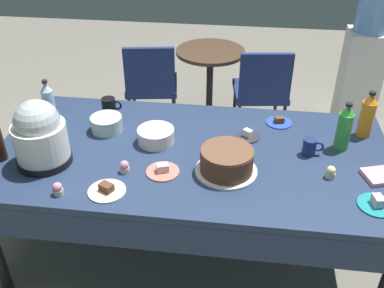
{
  "coord_description": "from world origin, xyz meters",
  "views": [
    {
      "loc": [
        0.26,
        -2.01,
        2.13
      ],
      "look_at": [
        0.0,
        0.0,
        0.8
      ],
      "focal_mm": 41.27,
      "sensor_mm": 36.0,
      "label": 1
    }
  ],
  "objects_px": {
    "dessert_plate_cobalt": "(279,122)",
    "dessert_plate_coral": "(163,170)",
    "cupcake_mint": "(58,189)",
    "maroon_chair_right": "(262,88)",
    "dessert_plate_teal": "(377,204)",
    "coffee_mug_black": "(109,105)",
    "round_cafe_table": "(210,74)",
    "ceramic_snack_bowl": "(156,136)",
    "dessert_plate_cream": "(107,190)",
    "cupcake_berry": "(125,167)",
    "soda_bottle_water": "(49,102)",
    "coffee_mug_navy": "(310,147)",
    "dessert_plate_charcoal": "(248,136)",
    "soda_bottle_lime_soda": "(344,128)",
    "maroon_chair_left": "(151,82)",
    "water_cooler": "(362,66)",
    "cupcake_vanilla": "(331,172)",
    "potluck_table": "(192,161)",
    "frosted_layer_cake": "(227,161)",
    "slow_cooker": "(40,135)",
    "glass_salad_bowl": "(107,124)",
    "soda_bottle_orange_juice": "(367,116)"
  },
  "relations": [
    {
      "from": "glass_salad_bowl",
      "to": "dessert_plate_cream",
      "type": "distance_m",
      "value": 0.59
    },
    {
      "from": "dessert_plate_teal",
      "to": "coffee_mug_black",
      "type": "distance_m",
      "value": 1.66
    },
    {
      "from": "dessert_plate_coral",
      "to": "dessert_plate_charcoal",
      "type": "bearing_deg",
      "value": 42.92
    },
    {
      "from": "dessert_plate_cobalt",
      "to": "coffee_mug_navy",
      "type": "bearing_deg",
      "value": -64.53
    },
    {
      "from": "dessert_plate_cobalt",
      "to": "dessert_plate_coral",
      "type": "xyz_separation_m",
      "value": [
        -0.62,
        -0.59,
        0.0
      ]
    },
    {
      "from": "ceramic_snack_bowl",
      "to": "round_cafe_table",
      "type": "distance_m",
      "value": 1.58
    },
    {
      "from": "cupcake_berry",
      "to": "soda_bottle_orange_juice",
      "type": "bearing_deg",
      "value": 22.47
    },
    {
      "from": "soda_bottle_water",
      "to": "frosted_layer_cake",
      "type": "bearing_deg",
      "value": -19.82
    },
    {
      "from": "soda_bottle_lime_soda",
      "to": "soda_bottle_water",
      "type": "relative_size",
      "value": 1.06
    },
    {
      "from": "dessert_plate_teal",
      "to": "cupcake_mint",
      "type": "relative_size",
      "value": 2.64
    },
    {
      "from": "coffee_mug_navy",
      "to": "maroon_chair_left",
      "type": "relative_size",
      "value": 0.14
    },
    {
      "from": "cupcake_berry",
      "to": "maroon_chair_right",
      "type": "bearing_deg",
      "value": 65.76
    },
    {
      "from": "slow_cooker",
      "to": "dessert_plate_cobalt",
      "type": "height_order",
      "value": "slow_cooker"
    },
    {
      "from": "soda_bottle_water",
      "to": "water_cooler",
      "type": "xyz_separation_m",
      "value": [
        2.19,
        1.51,
        -0.28
      ]
    },
    {
      "from": "frosted_layer_cake",
      "to": "water_cooler",
      "type": "bearing_deg",
      "value": 60.73
    },
    {
      "from": "coffee_mug_navy",
      "to": "coffee_mug_black",
      "type": "bearing_deg",
      "value": 165.4
    },
    {
      "from": "potluck_table",
      "to": "glass_salad_bowl",
      "type": "distance_m",
      "value": 0.57
    },
    {
      "from": "cupcake_berry",
      "to": "maroon_chair_left",
      "type": "distance_m",
      "value": 1.67
    },
    {
      "from": "dessert_plate_teal",
      "to": "coffee_mug_black",
      "type": "height_order",
      "value": "coffee_mug_black"
    },
    {
      "from": "round_cafe_table",
      "to": "coffee_mug_black",
      "type": "bearing_deg",
      "value": -113.16
    },
    {
      "from": "potluck_table",
      "to": "dessert_plate_coral",
      "type": "xyz_separation_m",
      "value": [
        -0.13,
        -0.21,
        0.07
      ]
    },
    {
      "from": "soda_bottle_orange_juice",
      "to": "glass_salad_bowl",
      "type": "bearing_deg",
      "value": -174.6
    },
    {
      "from": "soda_bottle_water",
      "to": "potluck_table",
      "type": "bearing_deg",
      "value": -14.7
    },
    {
      "from": "potluck_table",
      "to": "dessert_plate_charcoal",
      "type": "distance_m",
      "value": 0.36
    },
    {
      "from": "dessert_plate_charcoal",
      "to": "ceramic_snack_bowl",
      "type": "bearing_deg",
      "value": -167.06
    },
    {
      "from": "potluck_table",
      "to": "dessert_plate_teal",
      "type": "xyz_separation_m",
      "value": [
        0.92,
        -0.34,
        0.08
      ]
    },
    {
      "from": "slow_cooker",
      "to": "soda_bottle_lime_soda",
      "type": "distance_m",
      "value": 1.63
    },
    {
      "from": "cupcake_mint",
      "to": "maroon_chair_right",
      "type": "bearing_deg",
      "value": 61.39
    },
    {
      "from": "slow_cooker",
      "to": "glass_salad_bowl",
      "type": "distance_m",
      "value": 0.45
    },
    {
      "from": "soda_bottle_lime_soda",
      "to": "dessert_plate_charcoal",
      "type": "bearing_deg",
      "value": 175.14
    },
    {
      "from": "dessert_plate_cream",
      "to": "cupcake_berry",
      "type": "relative_size",
      "value": 2.77
    },
    {
      "from": "ceramic_snack_bowl",
      "to": "coffee_mug_navy",
      "type": "relative_size",
      "value": 1.82
    },
    {
      "from": "dessert_plate_charcoal",
      "to": "cupcake_mint",
      "type": "bearing_deg",
      "value": -144.55
    },
    {
      "from": "cupcake_berry",
      "to": "ceramic_snack_bowl",
      "type": "bearing_deg",
      "value": 70.83
    },
    {
      "from": "ceramic_snack_bowl",
      "to": "round_cafe_table",
      "type": "xyz_separation_m",
      "value": [
        0.17,
        1.55,
        -0.29
      ]
    },
    {
      "from": "cupcake_berry",
      "to": "soda_bottle_water",
      "type": "height_order",
      "value": "soda_bottle_water"
    },
    {
      "from": "ceramic_snack_bowl",
      "to": "dessert_plate_teal",
      "type": "relative_size",
      "value": 1.18
    },
    {
      "from": "dessert_plate_cream",
      "to": "cupcake_vanilla",
      "type": "height_order",
      "value": "cupcake_vanilla"
    },
    {
      "from": "dessert_plate_cream",
      "to": "maroon_chair_left",
      "type": "bearing_deg",
      "value": 95.4
    },
    {
      "from": "cupcake_berry",
      "to": "water_cooler",
      "type": "xyz_separation_m",
      "value": [
        1.59,
        1.98,
        -0.19
      ]
    },
    {
      "from": "cupcake_berry",
      "to": "cupcake_mint",
      "type": "relative_size",
      "value": 1.0
    },
    {
      "from": "frosted_layer_cake",
      "to": "coffee_mug_navy",
      "type": "height_order",
      "value": "frosted_layer_cake"
    },
    {
      "from": "cupcake_vanilla",
      "to": "cupcake_mint",
      "type": "relative_size",
      "value": 1.0
    },
    {
      "from": "dessert_plate_charcoal",
      "to": "dessert_plate_cream",
      "type": "bearing_deg",
      "value": -138.65
    },
    {
      "from": "coffee_mug_navy",
      "to": "water_cooler",
      "type": "height_order",
      "value": "water_cooler"
    },
    {
      "from": "soda_bottle_lime_soda",
      "to": "coffee_mug_navy",
      "type": "bearing_deg",
      "value": -154.35
    },
    {
      "from": "dessert_plate_coral",
      "to": "coffee_mug_navy",
      "type": "bearing_deg",
      "value": 19.23
    },
    {
      "from": "glass_salad_bowl",
      "to": "dessert_plate_teal",
      "type": "distance_m",
      "value": 1.54
    },
    {
      "from": "cupcake_vanilla",
      "to": "cupcake_berry",
      "type": "height_order",
      "value": "same"
    },
    {
      "from": "coffee_mug_black",
      "to": "water_cooler",
      "type": "distance_m",
      "value": 2.32
    }
  ]
}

